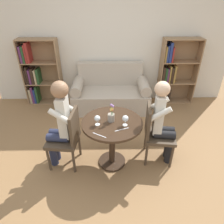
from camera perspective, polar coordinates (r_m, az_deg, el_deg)
ground_plane at (r=3.13m, az=0.02°, el=-14.03°), size 16.00×16.00×0.00m
back_wall at (r=4.39m, az=-0.51°, el=19.98°), size 5.20×0.05×2.70m
round_table at (r=2.75m, az=0.02°, el=-5.80°), size 0.82×0.82×0.74m
couch at (r=4.32m, az=-0.39°, el=5.20°), size 1.59×0.80×0.92m
bookshelf_left at (r=4.68m, az=-20.42°, el=10.29°), size 0.79×0.28×1.41m
bookshelf_right at (r=4.64m, az=16.90°, el=10.47°), size 0.79×0.28×1.41m
chair_left at (r=2.86m, az=-12.61°, el=-6.81°), size 0.46×0.46×0.90m
chair_right at (r=2.94m, az=12.21°, el=-5.50°), size 0.47×0.47×0.90m
person_left at (r=2.76m, az=-14.75°, el=-3.01°), size 0.44×0.37×1.32m
person_right at (r=2.85m, az=14.39°, el=-2.80°), size 0.44×0.37×1.27m
wine_glass_left at (r=2.55m, az=-4.23°, el=-1.91°), size 0.08×0.08×0.14m
wine_glass_right at (r=2.53m, az=3.83°, el=-1.93°), size 0.08×0.08×0.14m
flower_vase at (r=2.61m, az=-0.21°, el=-1.01°), size 0.09×0.09×0.26m
knife_left_setting at (r=2.42m, az=-3.61°, el=-6.62°), size 0.17×0.11×0.00m
fork_left_setting at (r=2.51m, az=2.82°, el=-5.00°), size 0.18×0.08×0.00m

